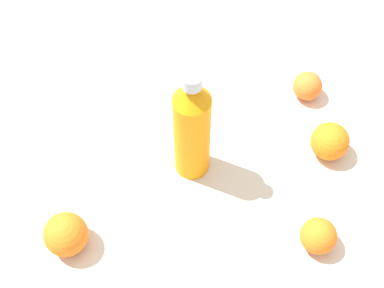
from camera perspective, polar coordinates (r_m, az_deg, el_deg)
ground_plane at (r=1.22m, az=0.32°, el=-0.78°), size 2.40×2.40×0.00m
water_bottle at (r=1.09m, az=0.00°, el=1.54°), size 0.07×0.07×0.29m
orange_0 at (r=1.12m, az=12.24°, el=-8.76°), size 0.07×0.07×0.07m
orange_1 at (r=1.11m, az=-12.22°, el=-8.62°), size 0.08×0.08×0.08m
orange_2 at (r=1.22m, az=13.31°, el=0.20°), size 0.08×0.08×0.08m
orange_3 at (r=1.31m, az=11.20°, el=5.58°), size 0.06×0.06×0.06m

